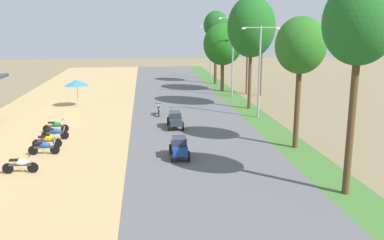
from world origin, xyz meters
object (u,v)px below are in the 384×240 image
median_tree_fourth (223,44)px  streetlamp_far (211,48)px  utility_pole_near (262,51)px  car_hatchback_blue (179,147)px  parked_motorbike_second (21,164)px  parked_motorbike_sixth (56,126)px  parked_motorbike_third (44,147)px  median_tree_fifth (216,26)px  parked_motorbike_fourth (47,140)px  median_tree_third (251,27)px  parked_motorbike_fifth (55,132)px  median_tree_second (301,46)px  median_tree_nearest (360,24)px  motorbike_ahead_second (159,109)px  vendor_umbrella (77,83)px  streetlamp_near (260,65)px  car_sedan_charcoal (175,119)px  streetlamp_mid (233,51)px  utility_pole_far (248,50)px

median_tree_fourth → streetlamp_far: (0.38, 10.97, -1.03)m
utility_pole_near → car_hatchback_blue: bearing=-116.7°
parked_motorbike_second → parked_motorbike_sixth: (0.12, 8.43, 0.00)m
parked_motorbike_third → median_tree_fifth: bearing=62.6°
parked_motorbike_fourth → median_tree_third: bearing=35.2°
parked_motorbike_fourth → median_tree_fifth: 32.17m
parked_motorbike_third → median_tree_third: 20.80m
parked_motorbike_fifth → median_tree_second: bearing=-13.1°
median_tree_nearest → motorbike_ahead_second: size_ratio=5.20×
median_tree_nearest → parked_motorbike_second: bearing=164.0°
parked_motorbike_second → median_tree_second: (15.62, 2.92, 5.72)m
parked_motorbike_second → motorbike_ahead_second: size_ratio=1.00×
streetlamp_far → parked_motorbike_fifth: bearing=-116.6°
parked_motorbike_sixth → median_tree_nearest: median_tree_nearest is taller
utility_pole_near → parked_motorbike_third: bearing=-133.4°
vendor_umbrella → car_hatchback_blue: (8.06, -16.44, -1.56)m
parked_motorbike_second → streetlamp_far: (15.64, 36.79, 3.77)m
parked_motorbike_sixth → motorbike_ahead_second: motorbike_ahead_second is taller
median_tree_second → car_hatchback_blue: bearing=-169.7°
parked_motorbike_sixth → median_tree_fifth: size_ratio=0.20×
streetlamp_near → utility_pole_near: 11.34m
parked_motorbike_third → parked_motorbike_fifth: same height
parked_motorbike_fourth → utility_pole_near: (18.49, 18.04, 4.24)m
parked_motorbike_sixth → median_tree_second: 17.42m
parked_motorbike_sixth → car_hatchback_blue: car_hatchback_blue is taller
vendor_umbrella → motorbike_ahead_second: vendor_umbrella is taller
median_tree_third → car_sedan_charcoal: 11.85m
median_tree_nearest → streetlamp_mid: median_tree_nearest is taller
vendor_umbrella → streetlamp_near: streetlamp_near is taller
parked_motorbike_fourth → vendor_umbrella: vendor_umbrella is taller
median_tree_fifth → streetlamp_mid: bearing=-89.3°
median_tree_nearest → car_hatchback_blue: size_ratio=4.67×
streetlamp_far → parked_motorbike_fourth: bearing=-115.4°
parked_motorbike_fifth → utility_pole_far: 25.11m
parked_motorbike_fifth → median_tree_fourth: bearing=52.6°
median_tree_fourth → parked_motorbike_third: bearing=-123.1°
parked_motorbike_third → parked_motorbike_sixth: size_ratio=1.00×
parked_motorbike_sixth → median_tree_fourth: (15.14, 17.40, 4.80)m
parked_motorbike_third → motorbike_ahead_second: 12.43m
parked_motorbike_second → streetlamp_far: streetlamp_far is taller
median_tree_fifth → car_hatchback_blue: 32.04m
streetlamp_near → car_hatchback_blue: streetlamp_near is taller
vendor_umbrella → streetlamp_near: (15.42, -6.32, 2.03)m
streetlamp_mid → motorbike_ahead_second: size_ratio=4.60×
parked_motorbike_second → car_sedan_charcoal: (8.58, 8.75, 0.19)m
median_tree_fifth → parked_motorbike_third: bearing=-117.4°
motorbike_ahead_second → parked_motorbike_sixth: bearing=-146.4°
median_tree_second → median_tree_fourth: 22.92m
utility_pole_near → car_hatchback_blue: size_ratio=4.59×
parked_motorbike_third → parked_motorbike_fourth: bearing=94.9°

